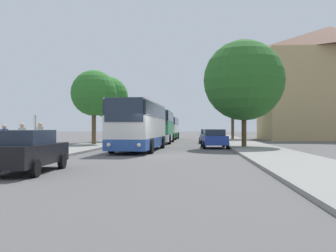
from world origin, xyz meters
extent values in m
plane|color=#565454|center=(0.00, 0.00, 0.00)|extent=(300.00, 300.00, 0.00)
cube|color=gray|center=(-7.00, 0.00, 0.07)|extent=(4.00, 120.00, 0.15)
cube|color=gray|center=(7.00, 0.00, 0.07)|extent=(4.00, 120.00, 0.15)
cube|color=tan|center=(20.92, 32.79, 5.99)|extent=(18.25, 13.01, 11.98)
pyramid|color=brown|center=(20.92, 32.79, 13.93)|extent=(18.25, 13.01, 3.90)
cube|color=#2D519E|center=(-1.76, 4.99, 0.62)|extent=(2.85, 11.21, 0.70)
cube|color=silver|center=(-1.76, 4.99, 1.70)|extent=(2.85, 11.21, 1.44)
cube|color=#232D3D|center=(-1.76, 4.99, 2.89)|extent=(2.87, 10.99, 0.95)
cube|color=silver|center=(-1.76, 4.99, 3.43)|extent=(2.79, 10.99, 0.12)
cube|color=#232D3D|center=(-1.89, -0.61, 2.74)|extent=(2.32, 0.12, 1.45)
sphere|color=#F4EAC1|center=(-2.80, -0.61, 0.66)|extent=(0.24, 0.24, 0.24)
sphere|color=#F4EAC1|center=(-0.99, -0.65, 0.66)|extent=(0.24, 0.24, 0.24)
cylinder|color=black|center=(-3.13, 1.68, 0.50)|extent=(0.32, 1.01, 1.00)
cylinder|color=black|center=(-0.55, 1.62, 0.50)|extent=(0.32, 1.01, 1.00)
cylinder|color=black|center=(-2.97, 8.37, 0.50)|extent=(0.32, 1.01, 1.00)
cylinder|color=black|center=(-0.39, 8.31, 0.50)|extent=(0.32, 1.01, 1.00)
cube|color=silver|center=(-1.63, 19.25, 0.62)|extent=(2.55, 10.34, 0.70)
cube|color=#23844C|center=(-1.63, 19.25, 1.67)|extent=(2.55, 10.34, 1.38)
cube|color=#232D3D|center=(-1.63, 19.25, 2.83)|extent=(2.57, 10.14, 0.95)
cube|color=#23844C|center=(-1.63, 19.25, 3.37)|extent=(2.50, 10.13, 0.12)
cube|color=#232D3D|center=(-1.58, 14.06, 2.68)|extent=(2.20, 0.08, 1.45)
sphere|color=#F4EAC1|center=(-2.43, 14.03, 0.66)|extent=(0.24, 0.24, 0.24)
sphere|color=#F4EAC1|center=(-0.72, 14.05, 0.66)|extent=(0.24, 0.24, 0.24)
cylinder|color=black|center=(-2.82, 16.14, 0.50)|extent=(0.31, 1.00, 1.00)
cylinder|color=black|center=(-0.38, 16.16, 0.50)|extent=(0.31, 1.00, 1.00)
cylinder|color=black|center=(-2.88, 22.33, 0.50)|extent=(0.31, 1.00, 1.00)
cylinder|color=black|center=(-0.44, 22.35, 0.50)|extent=(0.31, 1.00, 1.00)
cube|color=#238942|center=(-1.81, 33.37, 0.62)|extent=(2.63, 10.71, 0.70)
cube|color=silver|center=(-1.81, 33.37, 1.55)|extent=(2.63, 10.71, 1.14)
cube|color=#232D3D|center=(-1.81, 33.37, 2.59)|extent=(2.65, 10.50, 0.95)
cube|color=silver|center=(-1.81, 33.37, 3.13)|extent=(2.58, 10.50, 0.12)
cube|color=#232D3D|center=(-1.84, 27.99, 2.44)|extent=(2.33, 0.07, 1.45)
sphere|color=#F4EAC1|center=(-2.74, 27.97, 0.66)|extent=(0.24, 0.24, 0.24)
sphere|color=#F4EAC1|center=(-0.93, 27.96, 0.66)|extent=(0.24, 0.24, 0.24)
cylinder|color=black|center=(-3.12, 30.16, 0.50)|extent=(0.30, 1.00, 1.00)
cylinder|color=black|center=(-0.53, 30.15, 0.50)|extent=(0.30, 1.00, 1.00)
cylinder|color=black|center=(-3.09, 36.58, 0.50)|extent=(0.30, 1.00, 1.00)
cylinder|color=black|center=(-0.51, 36.57, 0.50)|extent=(0.30, 1.00, 1.00)
cube|color=black|center=(-3.92, -9.24, 0.68)|extent=(1.88, 4.67, 0.75)
cube|color=#232D3D|center=(-3.91, -9.42, 1.32)|extent=(1.61, 2.44, 0.53)
cylinder|color=black|center=(-4.83, -7.83, 0.31)|extent=(0.22, 0.63, 0.62)
cylinder|color=black|center=(-3.08, -7.78, 0.31)|extent=(0.22, 0.63, 0.62)
cylinder|color=black|center=(-3.00, -10.64, 0.31)|extent=(0.22, 0.63, 0.62)
cube|color=#233D9E|center=(3.83, 8.95, 0.67)|extent=(2.07, 4.55, 0.72)
cube|color=#232D3D|center=(3.82, 9.12, 1.28)|extent=(1.74, 2.40, 0.51)
cylinder|color=black|center=(4.82, 7.61, 0.31)|extent=(0.23, 0.63, 0.62)
cylinder|color=black|center=(2.98, 7.52, 0.31)|extent=(0.23, 0.63, 0.62)
cylinder|color=black|center=(4.67, 10.37, 0.31)|extent=(0.23, 0.63, 0.62)
cylinder|color=black|center=(2.84, 10.28, 0.31)|extent=(0.23, 0.63, 0.62)
cube|color=slate|center=(3.61, 19.45, 0.65)|extent=(1.80, 4.57, 0.69)
cube|color=#232D3D|center=(3.61, 19.63, 1.26)|extent=(1.56, 2.39, 0.51)
cylinder|color=black|center=(4.45, 18.03, 0.31)|extent=(0.21, 0.62, 0.62)
cylinder|color=black|center=(2.73, 18.05, 0.31)|extent=(0.21, 0.62, 0.62)
cylinder|color=black|center=(4.50, 20.84, 0.31)|extent=(0.21, 0.62, 0.62)
cylinder|color=black|center=(2.77, 20.87, 0.31)|extent=(0.21, 0.62, 0.62)
cylinder|color=gray|center=(-6.82, -1.65, 1.28)|extent=(0.08, 0.08, 2.26)
cube|color=silver|center=(-6.82, -1.65, 2.06)|extent=(0.03, 0.45, 0.60)
cylinder|color=#23232D|center=(-6.24, -4.58, 0.57)|extent=(0.30, 0.30, 0.83)
cylinder|color=#B2A899|center=(-6.24, -4.58, 1.33)|extent=(0.36, 0.36, 0.69)
sphere|color=tan|center=(-6.24, -4.58, 1.79)|extent=(0.23, 0.23, 0.23)
cylinder|color=#23232D|center=(-7.08, -4.73, 0.55)|extent=(0.30, 0.30, 0.80)
cylinder|color=navy|center=(-7.08, -4.73, 1.28)|extent=(0.36, 0.36, 0.67)
sphere|color=tan|center=(-7.08, -4.73, 1.72)|extent=(0.22, 0.22, 0.22)
cylinder|color=#23232D|center=(-6.02, -2.89, 0.58)|extent=(0.30, 0.30, 0.86)
cylinder|color=#B2A899|center=(-6.02, -2.89, 1.37)|extent=(0.36, 0.36, 0.72)
sphere|color=tan|center=(-6.02, -2.89, 1.85)|extent=(0.23, 0.23, 0.23)
cylinder|color=brown|center=(-7.24, 12.69, 1.74)|extent=(0.40, 0.40, 3.18)
sphere|color=#2D7028|center=(-7.24, 12.69, 4.94)|extent=(4.28, 4.28, 4.28)
cylinder|color=#47331E|center=(-7.78, 20.64, 1.79)|extent=(0.40, 0.40, 3.28)
sphere|color=#2D7028|center=(-7.78, 20.64, 5.19)|extent=(4.68, 4.68, 4.68)
cylinder|color=brown|center=(7.26, 30.70, 2.25)|extent=(0.40, 0.40, 4.19)
sphere|color=#286023|center=(7.26, 30.70, 6.79)|extent=(6.52, 6.52, 6.52)
cylinder|color=#513D23|center=(6.26, 9.12, 1.62)|extent=(0.40, 0.40, 2.94)
sphere|color=#286023|center=(6.26, 9.12, 5.58)|extent=(6.62, 6.62, 6.62)
camera|label=1|loc=(2.43, -23.46, 1.67)|focal=42.00mm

